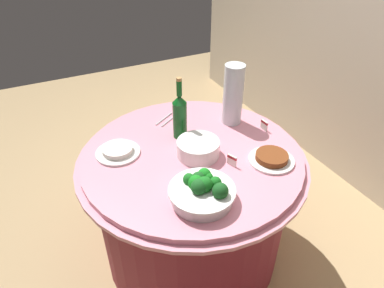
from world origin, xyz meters
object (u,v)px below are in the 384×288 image
at_px(food_plate_stir_fry, 272,158).
at_px(label_placard_front, 264,125).
at_px(broccoli_bowl, 202,191).
at_px(label_placard_mid, 232,160).
at_px(wine_bottle, 180,115).
at_px(serving_tongs, 168,119).
at_px(decorative_fruit_vase, 233,98).
at_px(food_plate_rice, 118,151).
at_px(plate_stack, 198,148).

distance_m(food_plate_stir_fry, label_placard_front, 0.28).
relative_size(broccoli_bowl, label_placard_mid, 5.09).
distance_m(wine_bottle, label_placard_front, 0.47).
bearing_deg(serving_tongs, broccoli_bowl, -10.93).
bearing_deg(food_plate_stir_fry, label_placard_mid, -107.52).
relative_size(decorative_fruit_vase, label_placard_front, 6.18).
relative_size(serving_tongs, label_placard_mid, 2.89).
xyz_separation_m(broccoli_bowl, serving_tongs, (-0.67, 0.13, -0.04)).
bearing_deg(decorative_fruit_vase, food_plate_stir_fry, -3.39).
distance_m(wine_bottle, food_plate_rice, 0.36).
height_order(broccoli_bowl, decorative_fruit_vase, decorative_fruit_vase).
distance_m(food_plate_stir_fry, label_placard_mid, 0.20).
height_order(broccoli_bowl, wine_bottle, wine_bottle).
distance_m(wine_bottle, decorative_fruit_vase, 0.32).
height_order(broccoli_bowl, food_plate_stir_fry, broccoli_bowl).
bearing_deg(serving_tongs, food_plate_rice, -61.18).
height_order(wine_bottle, food_plate_stir_fry, wine_bottle).
distance_m(broccoli_bowl, food_plate_stir_fry, 0.43).
bearing_deg(decorative_fruit_vase, broccoli_bowl, -42.74).
bearing_deg(food_plate_stir_fry, plate_stack, -124.82).
height_order(wine_bottle, label_placard_front, wine_bottle).
height_order(food_plate_rice, label_placard_front, label_placard_front).
bearing_deg(label_placard_front, plate_stack, -84.12).
bearing_deg(wine_bottle, label_placard_front, 71.42).
bearing_deg(label_placard_front, broccoli_bowl, -59.64).
xyz_separation_m(food_plate_rice, label_placard_mid, (0.33, 0.46, 0.02)).
bearing_deg(wine_bottle, broccoli_bowl, -14.18).
bearing_deg(broccoli_bowl, label_placard_front, 120.36).
relative_size(decorative_fruit_vase, food_plate_stir_fry, 1.55).
relative_size(decorative_fruit_vase, serving_tongs, 2.14).
xyz_separation_m(food_plate_stir_fry, food_plate_rice, (-0.39, -0.64, -0.00)).
height_order(plate_stack, food_plate_rice, plate_stack).
relative_size(plate_stack, food_plate_rice, 0.95).
relative_size(wine_bottle, food_plate_rice, 1.53).
bearing_deg(broccoli_bowl, serving_tongs, 169.07).
bearing_deg(broccoli_bowl, food_plate_stir_fry, 100.66).
distance_m(broccoli_bowl, decorative_fruit_vase, 0.66).
distance_m(food_plate_rice, label_placard_mid, 0.56).
bearing_deg(plate_stack, food_plate_rice, -118.24).
height_order(broccoli_bowl, plate_stack, broccoli_bowl).
bearing_deg(wine_bottle, serving_tongs, 177.43).
distance_m(plate_stack, label_placard_mid, 0.18).
relative_size(broccoli_bowl, label_placard_front, 5.09).
bearing_deg(food_plate_rice, serving_tongs, 118.82).
relative_size(serving_tongs, label_placard_front, 2.89).
bearing_deg(decorative_fruit_vase, plate_stack, -58.01).
height_order(decorative_fruit_vase, label_placard_mid, decorative_fruit_vase).
bearing_deg(plate_stack, serving_tongs, 179.83).
height_order(broccoli_bowl, label_placard_front, broccoli_bowl).
distance_m(plate_stack, food_plate_rice, 0.40).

